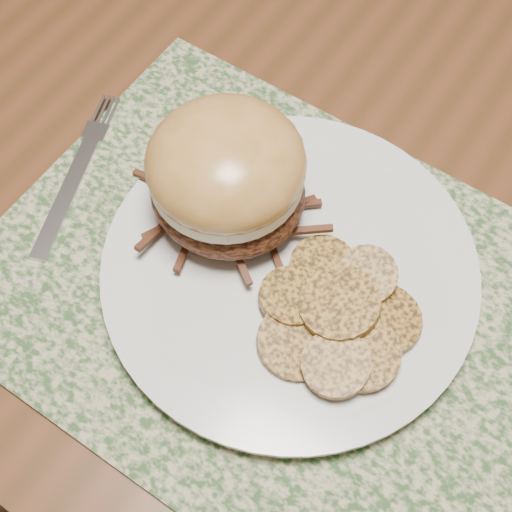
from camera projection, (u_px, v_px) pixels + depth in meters
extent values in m
plane|color=brown|center=(397.00, 418.00, 1.24)|extent=(3.50, 3.50, 0.00)
cube|color=#304F28|center=(289.00, 301.00, 0.52)|extent=(0.45, 0.33, 0.00)
cylinder|color=silver|center=(290.00, 270.00, 0.52)|extent=(0.26, 0.26, 0.02)
ellipsoid|color=black|center=(228.00, 191.00, 0.52)|extent=(0.13, 0.13, 0.05)
cylinder|color=beige|center=(226.00, 172.00, 0.50)|extent=(0.13, 0.13, 0.01)
ellipsoid|color=#B1773A|center=(226.00, 162.00, 0.49)|extent=(0.13, 0.13, 0.06)
cylinder|color=#A57630|center=(323.00, 266.00, 0.51)|extent=(0.06, 0.05, 0.01)
cylinder|color=#A57630|center=(366.00, 276.00, 0.50)|extent=(0.06, 0.06, 0.02)
cylinder|color=#A57630|center=(381.00, 319.00, 0.49)|extent=(0.08, 0.08, 0.02)
cylinder|color=#A57630|center=(291.00, 297.00, 0.50)|extent=(0.06, 0.06, 0.02)
cylinder|color=#A57630|center=(340.00, 304.00, 0.49)|extent=(0.07, 0.07, 0.02)
cylinder|color=#A57630|center=(362.00, 353.00, 0.48)|extent=(0.07, 0.07, 0.01)
cylinder|color=#A57630|center=(298.00, 341.00, 0.48)|extent=(0.06, 0.06, 0.02)
cylinder|color=#A57630|center=(336.00, 364.00, 0.47)|extent=(0.06, 0.06, 0.01)
cube|color=silver|center=(66.00, 197.00, 0.56)|extent=(0.05, 0.11, 0.00)
cube|color=silver|center=(96.00, 132.00, 0.59)|extent=(0.02, 0.02, 0.00)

